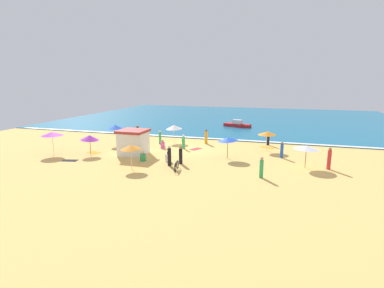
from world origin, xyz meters
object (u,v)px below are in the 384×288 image
(beachgoer_2, at_px, (268,138))
(small_boat_0, at_px, (237,124))
(beach_umbrella_3, at_px, (228,139))
(beachgoer_6, at_px, (329,159))
(beachgoer_5, at_px, (282,150))
(beachgoer_9, at_px, (206,137))
(beach_umbrella_2, at_px, (90,138))
(beachgoer_0, at_px, (138,132))
(beach_umbrella_0, at_px, (131,147))
(beachgoer_1, at_px, (169,156))
(beach_umbrella_1, at_px, (115,127))
(beach_umbrella_5, at_px, (52,134))
(beach_umbrella_4, at_px, (267,133))
(beachgoer_11, at_px, (183,142))
(lifeguard_cabana, at_px, (133,142))
(parked_bicycle, at_px, (176,166))
(beach_umbrella_6, at_px, (306,147))
(beachgoer_3, at_px, (261,168))
(beachgoer_7, at_px, (143,157))
(beach_umbrella_7, at_px, (174,127))
(beachgoer_8, at_px, (160,137))
(beachgoer_4, at_px, (163,145))
(beachgoer_10, at_px, (181,155))
(beachgoer_12, at_px, (168,157))

(beachgoer_2, xyz_separation_m, small_boat_0, (-5.40, 12.09, -0.34))
(beach_umbrella_3, bearing_deg, beachgoer_6, -6.41)
(beachgoer_5, height_order, beachgoer_9, beachgoer_9)
(beach_umbrella_2, xyz_separation_m, beachgoer_0, (0.64, 8.90, -0.88))
(beach_umbrella_0, xyz_separation_m, beachgoer_1, (2.73, 1.77, -1.00))
(beach_umbrella_1, relative_size, beach_umbrella_5, 0.81)
(beachgoer_1, bearing_deg, beach_umbrella_0, -147.07)
(beach_umbrella_2, xyz_separation_m, beach_umbrella_4, (16.61, 6.90, 0.13))
(beachgoer_9, height_order, beachgoer_11, beachgoer_9)
(lifeguard_cabana, height_order, small_boat_0, lifeguard_cabana)
(parked_bicycle, bearing_deg, beachgoer_5, 39.33)
(beach_umbrella_0, distance_m, small_boat_0, 25.53)
(beach_umbrella_6, bearing_deg, beach_umbrella_0, -161.76)
(beachgoer_1, relative_size, beachgoer_3, 1.08)
(beach_umbrella_6, bearing_deg, beachgoer_3, -131.06)
(beach_umbrella_4, distance_m, beachgoer_6, 7.64)
(parked_bicycle, distance_m, beachgoer_7, 4.26)
(beach_umbrella_6, xyz_separation_m, beach_umbrella_7, (-14.33, 6.57, 0.08))
(beachgoer_7, bearing_deg, beach_umbrella_2, 173.75)
(beach_umbrella_1, relative_size, beachgoer_11, 1.55)
(beachgoer_2, bearing_deg, beachgoer_0, -176.72)
(beach_umbrella_7, xyz_separation_m, beachgoer_5, (12.35, -3.74, -1.10))
(beachgoer_0, bearing_deg, beachgoer_3, -34.77)
(beachgoer_8, distance_m, beachgoer_9, 5.35)
(beach_umbrella_6, bearing_deg, beach_umbrella_2, -175.68)
(beach_umbrella_1, xyz_separation_m, beach_umbrella_6, (20.28, -3.45, -0.30))
(beach_umbrella_3, xyz_separation_m, beachgoer_5, (4.91, 1.77, -1.12))
(beach_umbrella_6, xyz_separation_m, beachgoer_9, (-10.53, 7.03, -0.96))
(beach_umbrella_0, relative_size, beach_umbrella_5, 0.82)
(beach_umbrella_3, height_order, beachgoer_9, beach_umbrella_3)
(beachgoer_2, xyz_separation_m, beachgoer_5, (1.58, -5.46, -0.04))
(beach_umbrella_5, height_order, beachgoer_2, beach_umbrella_5)
(beachgoer_4, bearing_deg, beachgoer_6, -11.29)
(lifeguard_cabana, distance_m, beach_umbrella_0, 4.92)
(lifeguard_cabana, bearing_deg, beachgoer_1, -28.50)
(beachgoer_11, bearing_deg, beach_umbrella_5, -151.85)
(beach_umbrella_7, bearing_deg, beachgoer_10, -65.97)
(beach_umbrella_4, distance_m, beachgoer_0, 16.13)
(lifeguard_cabana, distance_m, beachgoer_11, 5.61)
(beachgoer_0, xyz_separation_m, beachgoer_12, (7.69, -9.03, -0.45))
(beach_umbrella_6, height_order, beach_umbrella_7, beach_umbrella_7)
(beachgoer_1, relative_size, beachgoer_7, 1.87)
(beach_umbrella_2, relative_size, beachgoer_1, 1.15)
(beach_umbrella_6, relative_size, beachgoer_11, 1.93)
(beach_umbrella_2, height_order, beachgoer_2, beach_umbrella_2)
(beach_umbrella_6, xyz_separation_m, beachgoer_12, (-11.85, -1.65, -1.36))
(lifeguard_cabana, bearing_deg, beachgoer_6, 0.90)
(beachgoer_8, xyz_separation_m, beachgoer_10, (5.08, -7.29, -0.01))
(beach_umbrella_5, relative_size, beachgoer_10, 1.83)
(beach_umbrella_5, bearing_deg, beachgoer_10, 1.91)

